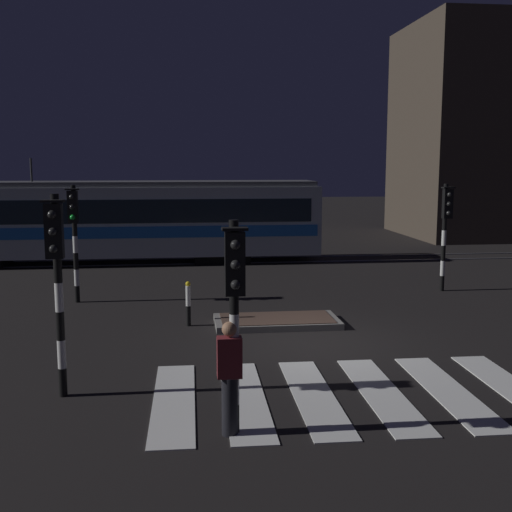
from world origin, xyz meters
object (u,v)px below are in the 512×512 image
(traffic_light_corner_near_left, at_px, (57,265))
(traffic_light_corner_far_left, at_px, (74,226))
(traffic_light_corner_far_right, at_px, (446,221))
(tram, at_px, (101,219))
(traffic_light_kerb_mid_left, at_px, (235,296))
(bollard_island_edge, at_px, (188,304))
(pedestrian_waiting_at_kerb, at_px, (230,377))

(traffic_light_corner_near_left, bearing_deg, traffic_light_corner_far_left, 96.98)
(traffic_light_corner_far_right, distance_m, tram, 13.24)
(tram, bearing_deg, traffic_light_kerb_mid_left, -77.08)
(bollard_island_edge, bearing_deg, pedestrian_waiting_at_kerb, -85.38)
(traffic_light_corner_far_right, bearing_deg, pedestrian_waiting_at_kerb, -127.15)
(traffic_light_kerb_mid_left, distance_m, tram, 17.31)
(traffic_light_corner_far_left, bearing_deg, tram, 91.07)
(traffic_light_kerb_mid_left, distance_m, pedestrian_waiting_at_kerb, 1.22)
(traffic_light_corner_near_left, relative_size, bollard_island_edge, 3.13)
(bollard_island_edge, bearing_deg, tram, 107.53)
(tram, relative_size, bollard_island_edge, 15.70)
(traffic_light_kerb_mid_left, bearing_deg, pedestrian_waiting_at_kerb, 142.33)
(traffic_light_corner_far_left, distance_m, bollard_island_edge, 4.63)
(traffic_light_corner_near_left, relative_size, traffic_light_corner_far_right, 1.04)
(traffic_light_corner_far_right, bearing_deg, bollard_island_edge, -157.15)
(traffic_light_corner_near_left, bearing_deg, traffic_light_corner_far_right, 38.19)
(traffic_light_corner_near_left, bearing_deg, pedestrian_waiting_at_kerb, -33.67)
(pedestrian_waiting_at_kerb, bearing_deg, bollard_island_edge, 94.62)
(traffic_light_corner_far_right, xyz_separation_m, tram, (-11.22, 7.01, -0.45))
(traffic_light_corner_far_right, height_order, traffic_light_kerb_mid_left, traffic_light_corner_far_right)
(traffic_light_corner_far_left, distance_m, traffic_light_corner_far_right, 11.08)
(pedestrian_waiting_at_kerb, bearing_deg, traffic_light_corner_far_right, 52.85)
(traffic_light_corner_near_left, height_order, pedestrian_waiting_at_kerb, traffic_light_corner_near_left)
(tram, height_order, bollard_island_edge, tram)
(traffic_light_corner_far_right, distance_m, bollard_island_edge, 8.77)
(traffic_light_corner_far_right, bearing_deg, tram, 147.98)
(traffic_light_corner_near_left, relative_size, tram, 0.20)
(traffic_light_corner_near_left, xyz_separation_m, traffic_light_kerb_mid_left, (2.80, -1.87, -0.20))
(tram, bearing_deg, pedestrian_waiting_at_kerb, -77.28)
(tram, bearing_deg, bollard_island_edge, -72.47)
(traffic_light_kerb_mid_left, xyz_separation_m, pedestrian_waiting_at_kerb, (-0.07, 0.06, -1.22))
(tram, bearing_deg, traffic_light_corner_far_left, -88.93)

